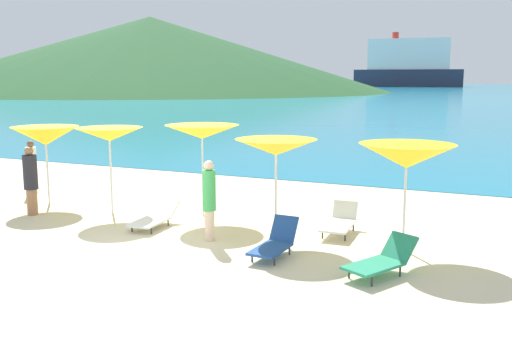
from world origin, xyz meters
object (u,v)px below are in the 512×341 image
at_px(lounge_chair_3, 340,222).
at_px(cruise_ship, 408,66).
at_px(umbrella_1, 109,135).
at_px(lounge_chair_0, 155,217).
at_px(lounge_chair_1, 382,260).
at_px(umbrella_0, 45,136).
at_px(lounge_chair_2, 275,242).
at_px(umbrella_3, 276,147).
at_px(umbrella_4, 407,156).
at_px(beachgoer_2, 31,179).
at_px(beachgoer_0, 32,166).
at_px(umbrella_2, 202,132).
at_px(beachgoer_1, 209,198).

distance_m(lounge_chair_3, cruise_ship, 259.56).
height_order(umbrella_1, lounge_chair_0, umbrella_1).
bearing_deg(lounge_chair_1, umbrella_0, -164.23).
bearing_deg(lounge_chair_2, umbrella_3, 114.19).
bearing_deg(lounge_chair_2, umbrella_4, 35.21).
bearing_deg(beachgoer_2, umbrella_4, -154.51).
bearing_deg(beachgoer_0, lounge_chair_3, -123.41).
bearing_deg(umbrella_2, beachgoer_2, -157.10).
bearing_deg(cruise_ship, beachgoer_0, -90.89).
bearing_deg(lounge_chair_0, lounge_chair_2, -18.16).
relative_size(umbrella_2, umbrella_3, 1.06).
bearing_deg(cruise_ship, lounge_chair_0, -89.69).
bearing_deg(beachgoer_0, lounge_chair_0, -137.75).
height_order(umbrella_2, lounge_chair_0, umbrella_2).
bearing_deg(umbrella_4, cruise_ship, 99.22).
height_order(umbrella_0, cruise_ship, cruise_ship).
bearing_deg(lounge_chair_3, cruise_ship, 95.95).
distance_m(umbrella_2, lounge_chair_0, 2.50).
relative_size(umbrella_4, cruise_ship, 0.05).
height_order(lounge_chair_2, cruise_ship, cruise_ship).
relative_size(umbrella_1, beachgoer_0, 1.37).
distance_m(lounge_chair_1, lounge_chair_2, 2.22).
bearing_deg(umbrella_2, beachgoer_0, 177.44).
xyz_separation_m(lounge_chair_0, beachgoer_0, (-5.70, 1.74, 0.65)).
bearing_deg(umbrella_0, umbrella_1, -3.04).
relative_size(lounge_chair_1, cruise_ship, 0.03).
bearing_deg(beachgoer_0, cruise_ship, -24.09).
xyz_separation_m(lounge_chair_3, beachgoer_1, (-2.46, -1.79, 0.70)).
distance_m(umbrella_4, lounge_chair_2, 3.21).
height_order(umbrella_2, umbrella_4, umbrella_2).
bearing_deg(umbrella_1, lounge_chair_1, -14.00).
distance_m(umbrella_2, cruise_ship, 258.77).
distance_m(umbrella_1, umbrella_4, 7.66).
bearing_deg(umbrella_1, umbrella_2, 17.39).
height_order(beachgoer_2, cruise_ship, cruise_ship).
bearing_deg(umbrella_4, beachgoer_0, 174.16).
xyz_separation_m(lounge_chair_0, beachgoer_2, (-3.64, -0.30, 0.71)).
distance_m(umbrella_1, beachgoer_1, 4.00).
xyz_separation_m(umbrella_1, beachgoer_0, (-3.86, 1.02, -1.22)).
relative_size(umbrella_1, umbrella_3, 1.02).
bearing_deg(lounge_chair_3, umbrella_3, -144.41).
distance_m(umbrella_2, lounge_chair_3, 4.20).
xyz_separation_m(lounge_chair_0, lounge_chair_2, (3.53, -0.92, 0.05)).
height_order(umbrella_0, lounge_chair_2, umbrella_0).
bearing_deg(beachgoer_0, umbrella_1, -135.60).
bearing_deg(lounge_chair_0, beachgoer_2, -178.81).
relative_size(beachgoer_0, cruise_ship, 0.03).
distance_m(umbrella_2, beachgoer_1, 2.64).
height_order(lounge_chair_1, cruise_ship, cruise_ship).
xyz_separation_m(umbrella_0, beachgoer_1, (5.97, -1.34, -0.99)).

